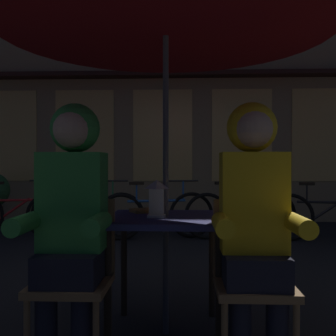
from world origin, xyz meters
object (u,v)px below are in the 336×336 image
(patio_umbrella, at_px, (166,6))
(bicycle_fourth, at_px, (241,214))
(chair_right, at_px, (252,272))
(bicycle_fifth, at_px, (328,217))
(book, at_px, (146,210))
(bicycle_third, at_px, (156,215))
(bicycle_nearest, at_px, (17,214))
(cafe_table, at_px, (166,232))
(lantern, at_px, (157,197))
(chair_left, at_px, (75,270))
(person_right_hooded, at_px, (254,207))
(bicycle_second, at_px, (85,214))
(person_left_hooded, at_px, (71,206))

(patio_umbrella, relative_size, bicycle_fourth, 1.40)
(chair_right, bearing_deg, bicycle_fifth, 65.40)
(book, bearing_deg, bicycle_third, 64.34)
(patio_umbrella, height_order, chair_right, patio_umbrella)
(bicycle_nearest, bearing_deg, cafe_table, -54.84)
(book, bearing_deg, bicycle_fifth, 24.26)
(lantern, xyz_separation_m, bicycle_fourth, (0.98, 3.40, -0.51))
(chair_left, distance_m, chair_right, 0.96)
(bicycle_fifth, bearing_deg, chair_left, -126.24)
(patio_umbrella, xyz_separation_m, bicycle_third, (-0.28, 3.24, -1.71))
(lantern, bearing_deg, person_right_hooded, -35.87)
(cafe_table, distance_m, lantern, 0.23)
(lantern, relative_size, bicycle_second, 0.14)
(person_right_hooded, bearing_deg, chair_right, 90.00)
(patio_umbrella, relative_size, bicycle_third, 1.41)
(cafe_table, relative_size, chair_left, 0.85)
(bicycle_nearest, height_order, book, bicycle_nearest)
(lantern, height_order, bicycle_third, lantern)
(person_right_hooded, height_order, bicycle_fourth, person_right_hooded)
(cafe_table, relative_size, lantern, 3.20)
(person_right_hooded, distance_m, bicycle_third, 3.78)
(patio_umbrella, bearing_deg, bicycle_fifth, 56.34)
(patio_umbrella, height_order, bicycle_fourth, patio_umbrella)
(chair_left, xyz_separation_m, person_right_hooded, (0.96, -0.06, 0.36))
(bicycle_third, bearing_deg, patio_umbrella, -84.98)
(patio_umbrella, distance_m, bicycle_nearest, 4.35)
(lantern, bearing_deg, chair_right, -31.65)
(patio_umbrella, relative_size, bicycle_nearest, 1.40)
(person_left_hooded, relative_size, bicycle_fourth, 0.85)
(patio_umbrella, relative_size, person_right_hooded, 1.65)
(person_right_hooded, xyz_separation_m, bicycle_fourth, (0.44, 3.79, -0.50))
(bicycle_fifth, bearing_deg, bicycle_fourth, 168.09)
(cafe_table, height_order, person_right_hooded, person_right_hooded)
(lantern, relative_size, person_right_hooded, 0.17)
(patio_umbrella, height_order, book, patio_umbrella)
(chair_right, xyz_separation_m, person_left_hooded, (-0.96, -0.06, 0.36))
(bicycle_second, xyz_separation_m, bicycle_fourth, (2.23, 0.13, 0.00))
(chair_left, bearing_deg, bicycle_fifth, 53.76)
(person_right_hooded, bearing_deg, book, 134.18)
(person_right_hooded, relative_size, bicycle_third, 0.85)
(patio_umbrella, relative_size, bicycle_second, 1.38)
(lantern, bearing_deg, bicycle_second, 110.87)
(lantern, height_order, bicycle_fifth, lantern)
(bicycle_fourth, bearing_deg, chair_left, -110.62)
(bicycle_nearest, relative_size, bicycle_third, 1.00)
(chair_right, xyz_separation_m, bicycle_nearest, (-2.78, 3.64, -0.14))
(patio_umbrella, height_order, bicycle_fifth, patio_umbrella)
(lantern, xyz_separation_m, person_left_hooded, (-0.43, -0.39, -0.01))
(person_right_hooded, bearing_deg, patio_umbrella, 138.43)
(person_right_hooded, bearing_deg, cafe_table, 138.43)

